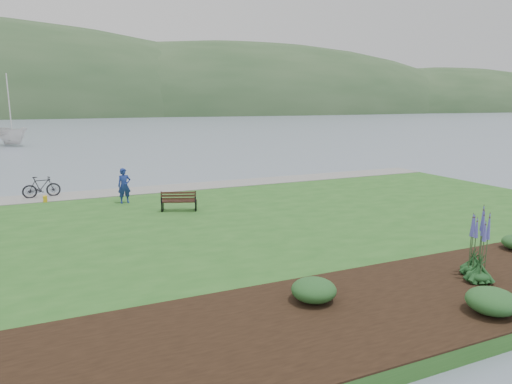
% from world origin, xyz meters
% --- Properties ---
extents(ground, '(600.00, 600.00, 0.00)m').
position_xyz_m(ground, '(0.00, 0.00, 0.00)').
color(ground, slate).
rests_on(ground, ground).
extents(lawn, '(34.00, 20.00, 0.40)m').
position_xyz_m(lawn, '(0.00, -2.00, 0.20)').
color(lawn, '#275C20').
rests_on(lawn, ground).
extents(shoreline_path, '(34.00, 2.20, 0.03)m').
position_xyz_m(shoreline_path, '(0.00, 6.90, 0.42)').
color(shoreline_path, gray).
rests_on(shoreline_path, lawn).
extents(garden_bed, '(24.00, 4.40, 0.04)m').
position_xyz_m(garden_bed, '(3.00, -9.80, 0.42)').
color(garden_bed, black).
rests_on(garden_bed, lawn).
extents(far_hillside, '(580.00, 80.00, 38.00)m').
position_xyz_m(far_hillside, '(20.00, 170.00, 0.00)').
color(far_hillside, '#2F4E2C').
rests_on(far_hillside, ground).
extents(park_bench, '(1.63, 1.11, 0.94)m').
position_xyz_m(park_bench, '(-1.03, 1.45, 0.87)').
color(park_bench, black).
rests_on(park_bench, lawn).
extents(person, '(0.75, 0.54, 1.96)m').
position_xyz_m(person, '(-2.95, 4.12, 1.38)').
color(person, navy).
rests_on(person, lawn).
extents(bicycle_b, '(0.75, 1.84, 1.07)m').
position_xyz_m(bicycle_b, '(-6.57, 7.12, 0.94)').
color(bicycle_b, black).
rests_on(bicycle_b, lawn).
extents(sailboat, '(13.65, 13.74, 26.77)m').
position_xyz_m(sailboat, '(-10.13, 43.79, 0.00)').
color(sailboat, silver).
rests_on(sailboat, ground).
extents(pannier, '(0.18, 0.28, 0.29)m').
position_xyz_m(pannier, '(-6.42, 5.92, 0.55)').
color(pannier, gold).
rests_on(pannier, lawn).
extents(echium_0, '(0.62, 0.62, 1.95)m').
position_xyz_m(echium_0, '(4.12, -9.77, 1.17)').
color(echium_0, '#153C1B').
rests_on(echium_0, garden_bed).
extents(echium_1, '(0.62, 0.62, 2.09)m').
position_xyz_m(echium_1, '(4.44, -9.32, 1.29)').
color(echium_1, '#153C1B').
rests_on(echium_1, garden_bed).
extents(shrub_0, '(1.09, 1.09, 0.54)m').
position_xyz_m(shrub_0, '(-0.48, -9.01, 0.71)').
color(shrub_0, '#1E4C21').
rests_on(shrub_0, garden_bed).
extents(shrub_1, '(1.13, 1.13, 0.56)m').
position_xyz_m(shrub_1, '(2.83, -11.20, 0.72)').
color(shrub_1, '#1E4C21').
rests_on(shrub_1, garden_bed).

